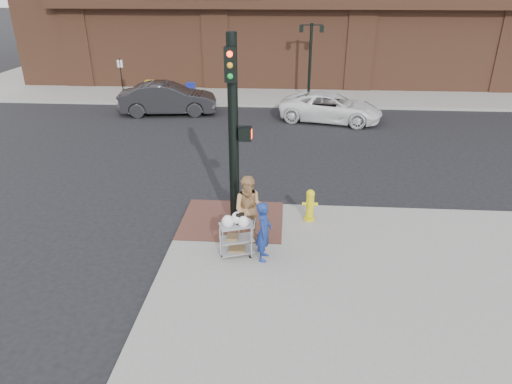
# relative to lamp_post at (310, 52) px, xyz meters

# --- Properties ---
(ground) EXTENTS (220.00, 220.00, 0.00)m
(ground) POSITION_rel_lamp_post_xyz_m (-2.00, -16.00, -2.62)
(ground) COLOR black
(ground) RESTS_ON ground
(sidewalk_far) EXTENTS (65.00, 36.00, 0.15)m
(sidewalk_far) POSITION_rel_lamp_post_xyz_m (10.50, 16.00, -2.54)
(sidewalk_far) COLOR gray
(sidewalk_far) RESTS_ON ground
(brick_curb_ramp) EXTENTS (2.80, 2.40, 0.01)m
(brick_curb_ramp) POSITION_rel_lamp_post_xyz_m (-2.60, -15.10, -2.46)
(brick_curb_ramp) COLOR brown
(brick_curb_ramp) RESTS_ON sidewalk_near
(lamp_post) EXTENTS (1.32, 0.22, 4.00)m
(lamp_post) POSITION_rel_lamp_post_xyz_m (0.00, 0.00, 0.00)
(lamp_post) COLOR black
(lamp_post) RESTS_ON sidewalk_far
(parking_sign) EXTENTS (0.05, 0.05, 2.20)m
(parking_sign) POSITION_rel_lamp_post_xyz_m (-10.50, -1.00, -1.37)
(parking_sign) COLOR black
(parking_sign) RESTS_ON sidewalk_far
(traffic_signal_pole) EXTENTS (0.61, 0.51, 5.00)m
(traffic_signal_pole) POSITION_rel_lamp_post_xyz_m (-2.48, -15.23, 0.21)
(traffic_signal_pole) COLOR black
(traffic_signal_pole) RESTS_ON sidewalk_near
(woman_blue) EXTENTS (0.41, 0.58, 1.49)m
(woman_blue) POSITION_rel_lamp_post_xyz_m (-1.61, -16.96, -1.72)
(woman_blue) COLOR navy
(woman_blue) RESTS_ON sidewalk_near
(pedestrian_tan) EXTENTS (0.87, 0.68, 1.77)m
(pedestrian_tan) POSITION_rel_lamp_post_xyz_m (-2.01, -16.15, -1.58)
(pedestrian_tan) COLOR #AE8452
(pedestrian_tan) RESTS_ON sidewalk_near
(sedan_dark) EXTENTS (5.00, 2.28, 1.59)m
(sedan_dark) POSITION_rel_lamp_post_xyz_m (-7.23, -3.68, -1.82)
(sedan_dark) COLOR black
(sedan_dark) RESTS_ON ground
(minivan_white) EXTENTS (5.22, 3.26, 1.35)m
(minivan_white) POSITION_rel_lamp_post_xyz_m (0.92, -4.41, -1.95)
(minivan_white) COLOR white
(minivan_white) RESTS_ON ground
(utility_cart) EXTENTS (0.89, 0.68, 1.10)m
(utility_cart) POSITION_rel_lamp_post_xyz_m (-2.27, -16.81, -1.97)
(utility_cart) COLOR gray
(utility_cart) RESTS_ON sidewalk_near
(fire_hydrant) EXTENTS (0.43, 0.30, 0.92)m
(fire_hydrant) POSITION_rel_lamp_post_xyz_m (-0.46, -14.92, -2.00)
(fire_hydrant) COLOR gold
(fire_hydrant) RESTS_ON sidewalk_near
(newsbox_red) EXTENTS (0.45, 0.41, 0.96)m
(newsbox_red) POSITION_rel_lamp_post_xyz_m (-9.01, -0.78, -1.99)
(newsbox_red) COLOR red
(newsbox_red) RESTS_ON sidewalk_far
(newsbox_yellow) EXTENTS (0.48, 0.44, 1.06)m
(newsbox_yellow) POSITION_rel_lamp_post_xyz_m (-8.83, -1.29, -1.94)
(newsbox_yellow) COLOR yellow
(newsbox_yellow) RESTS_ON sidewalk_far
(newsbox_blue) EXTENTS (0.50, 0.48, 0.96)m
(newsbox_blue) POSITION_rel_lamp_post_xyz_m (-6.56, -1.23, -1.99)
(newsbox_blue) COLOR #18279C
(newsbox_blue) RESTS_ON sidewalk_far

